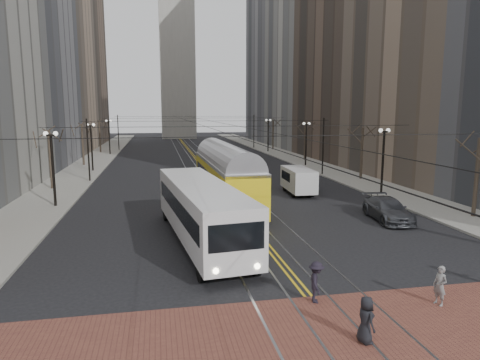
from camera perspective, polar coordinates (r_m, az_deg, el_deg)
name	(u,v)px	position (r m, az deg, el deg)	size (l,w,h in m)	color
ground	(301,287)	(18.94, 8.09, -13.94)	(260.00, 260.00, 0.00)	black
sidewalk_left	(90,164)	(62.54, -19.32, 1.99)	(5.00, 140.00, 0.15)	gray
sidewalk_right	(298,160)	(65.26, 7.74, 2.71)	(5.00, 140.00, 0.15)	gray
crosswalk_band	(340,335)	(15.59, 13.14, -19.43)	(25.00, 6.00, 0.01)	brown
streetcar_rails	(199,162)	(62.14, -5.50, 2.36)	(4.80, 130.00, 0.02)	gray
centre_lines	(199,162)	(62.14, -5.50, 2.36)	(0.42, 130.00, 0.01)	gold
building_left_midfar	(24,0)	(87.23, -26.89, 20.61)	(20.00, 20.00, 52.00)	gray
building_left_far	(63,52)	(105.05, -22.51, 15.46)	(16.00, 20.00, 40.00)	brown
building_right_mid	(364,47)	(70.48, 16.26, 16.71)	(16.00, 20.00, 34.00)	brown
building_right_midfar	(328,14)	(90.81, 11.61, 20.89)	(20.00, 20.00, 52.00)	#A09F96
building_right_far	(287,58)	(107.83, 6.27, 15.91)	(16.00, 20.00, 40.00)	slate
lamp_posts	(213,154)	(45.78, -3.60, 3.44)	(27.60, 57.20, 5.60)	black
street_trees	(206,149)	(52.20, -4.51, 4.15)	(31.68, 53.28, 5.60)	#382D23
trolley_wires	(207,141)	(51.71, -4.48, 5.18)	(25.96, 120.00, 6.60)	black
transit_bus	(201,213)	(24.26, -5.18, -4.44)	(2.83, 13.59, 3.40)	silver
streetcar	(226,181)	(34.33, -1.89, -0.09)	(2.92, 15.70, 3.70)	yellow
rear_bus	(231,168)	(45.31, -1.17, 1.58)	(2.29, 10.54, 2.75)	#BABABA
cargo_van	(298,181)	(38.61, 7.78, -0.17)	(2.01, 5.23, 2.31)	silver
sedan_grey	(303,181)	(41.29, 8.42, -0.12)	(1.81, 4.50, 1.53)	#44464C
sedan_silver	(238,155)	(63.14, -0.33, 3.29)	(1.81, 5.20, 1.71)	#989B9F
sedan_parked	(388,209)	(30.92, 19.09, -3.72)	(2.12, 5.22, 1.52)	#404248
pedestrian_a	(366,320)	(15.00, 16.43, -17.44)	(0.76, 0.49, 1.55)	black
pedestrian_b	(440,286)	(18.57, 25.12, -12.63)	(0.56, 0.37, 1.55)	gray
pedestrian_d	(316,282)	(17.35, 10.13, -13.24)	(1.06, 0.61, 1.64)	black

